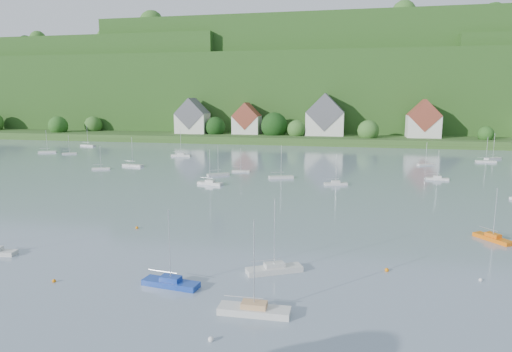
% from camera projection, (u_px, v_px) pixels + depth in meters
% --- Properties ---
extents(far_shore_strip, '(600.00, 60.00, 3.00)m').
position_uv_depth(far_shore_strip, '(315.00, 136.00, 210.15)').
color(far_shore_strip, '#2C4B1C').
rests_on(far_shore_strip, ground).
extents(forested_ridge, '(620.00, 181.22, 69.89)m').
position_uv_depth(forested_ridge, '(326.00, 91.00, 272.48)').
color(forested_ridge, '#183F14').
rests_on(forested_ridge, ground).
extents(village_building_0, '(14.00, 10.40, 16.00)m').
position_uv_depth(village_building_0, '(192.00, 119.00, 207.57)').
color(village_building_0, beige).
rests_on(village_building_0, far_shore_strip).
extents(village_building_1, '(12.00, 9.36, 14.00)m').
position_uv_depth(village_building_1, '(247.00, 121.00, 204.48)').
color(village_building_1, beige).
rests_on(village_building_1, far_shore_strip).
extents(village_building_2, '(16.00, 11.44, 18.00)m').
position_uv_depth(village_building_2, '(325.00, 118.00, 196.06)').
color(village_building_2, beige).
rests_on(village_building_2, far_shore_strip).
extents(village_building_3, '(13.00, 10.40, 15.50)m').
position_uv_depth(village_building_3, '(423.00, 122.00, 186.05)').
color(village_building_3, beige).
rests_on(village_building_3, far_shore_strip).
extents(near_sailboat_1, '(6.22, 2.46, 8.18)m').
position_uv_depth(near_sailboat_1, '(171.00, 282.00, 47.03)').
color(near_sailboat_1, '#163797').
rests_on(near_sailboat_1, ground).
extents(near_sailboat_2, '(6.57, 1.96, 8.82)m').
position_uv_depth(near_sailboat_2, '(254.00, 309.00, 40.98)').
color(near_sailboat_2, silver).
rests_on(near_sailboat_2, ground).
extents(near_sailboat_3, '(6.38, 4.51, 8.49)m').
position_uv_depth(near_sailboat_3, '(274.00, 269.00, 50.76)').
color(near_sailboat_3, silver).
rests_on(near_sailboat_3, ground).
extents(near_sailboat_5, '(4.39, 5.29, 7.32)m').
position_uv_depth(near_sailboat_5, '(493.00, 238.00, 62.03)').
color(near_sailboat_5, '#DC620D').
rests_on(near_sailboat_5, ground).
extents(mooring_buoy_1, '(0.49, 0.49, 0.49)m').
position_uv_depth(mooring_buoy_1, '(211.00, 341.00, 36.54)').
color(mooring_buoy_1, silver).
rests_on(mooring_buoy_1, ground).
extents(mooring_buoy_2, '(0.47, 0.47, 0.47)m').
position_uv_depth(mooring_buoy_2, '(387.00, 271.00, 51.21)').
color(mooring_buoy_2, orange).
rests_on(mooring_buoy_2, ground).
extents(mooring_buoy_3, '(0.44, 0.44, 0.44)m').
position_uv_depth(mooring_buoy_3, '(137.00, 229.00, 67.81)').
color(mooring_buoy_3, orange).
rests_on(mooring_buoy_3, ground).
extents(mooring_buoy_4, '(0.38, 0.38, 0.38)m').
position_uv_depth(mooring_buoy_4, '(480.00, 281.00, 48.48)').
color(mooring_buoy_4, silver).
rests_on(mooring_buoy_4, ground).
extents(mooring_buoy_5, '(0.41, 0.41, 0.41)m').
position_uv_depth(mooring_buoy_5, '(54.00, 282.00, 48.17)').
color(mooring_buoy_5, orange).
rests_on(mooring_buoy_5, ground).
extents(far_sailboat_cluster, '(186.31, 71.70, 8.71)m').
position_uv_depth(far_sailboat_cluster, '(310.00, 165.00, 128.45)').
color(far_sailboat_cluster, silver).
rests_on(far_sailboat_cluster, ground).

